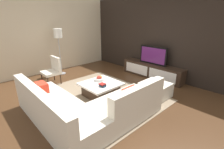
# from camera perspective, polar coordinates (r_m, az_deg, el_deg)

# --- Properties ---
(ground_plane) EXTENTS (14.00, 14.00, 0.00)m
(ground_plane) POSITION_cam_1_polar(r_m,az_deg,el_deg) (4.50, -4.00, -8.16)
(ground_plane) COLOR #4C301C
(feature_wall_back) EXTENTS (6.40, 0.12, 2.80)m
(feature_wall_back) POSITION_cam_1_polar(r_m,az_deg,el_deg) (6.09, 16.15, 12.27)
(feature_wall_back) COLOR black
(feature_wall_back) RESTS_ON ground
(side_wall_left) EXTENTS (0.12, 5.20, 2.80)m
(side_wall_left) POSITION_cam_1_polar(r_m,az_deg,el_deg) (6.90, -20.50, 12.57)
(side_wall_left) COLOR beige
(side_wall_left) RESTS_ON ground
(area_rug) EXTENTS (3.22, 2.76, 0.01)m
(area_rug) POSITION_cam_1_polar(r_m,az_deg,el_deg) (4.56, -4.81, -7.67)
(area_rug) COLOR gray
(area_rug) RESTS_ON ground
(media_console) EXTENTS (2.32, 0.45, 0.50)m
(media_console) POSITION_cam_1_polar(r_m,az_deg,el_deg) (6.08, 13.66, 1.33)
(media_console) COLOR #332319
(media_console) RESTS_ON ground
(television) EXTENTS (1.05, 0.06, 0.63)m
(television) POSITION_cam_1_polar(r_m,az_deg,el_deg) (5.93, 14.09, 6.51)
(television) COLOR black
(television) RESTS_ON media_console
(sectional_couch) EXTENTS (2.49, 2.38, 0.81)m
(sectional_couch) POSITION_cam_1_polar(r_m,az_deg,el_deg) (3.54, -9.73, -11.37)
(sectional_couch) COLOR silver
(sectional_couch) RESTS_ON ground
(coffee_table) EXTENTS (0.94, 0.97, 0.38)m
(coffee_table) POSITION_cam_1_polar(r_m,az_deg,el_deg) (4.53, -3.89, -5.08)
(coffee_table) COLOR #332319
(coffee_table) RESTS_ON ground
(accent_chair_near) EXTENTS (0.57, 0.50, 0.87)m
(accent_chair_near) POSITION_cam_1_polar(r_m,az_deg,el_deg) (5.64, -19.87, 1.90)
(accent_chair_near) COLOR #332319
(accent_chair_near) RESTS_ON ground
(floor_lamp) EXTENTS (0.30, 0.30, 1.69)m
(floor_lamp) POSITION_cam_1_polar(r_m,az_deg,el_deg) (6.35, -18.26, 12.39)
(floor_lamp) COLOR #A5A5AA
(floor_lamp) RESTS_ON ground
(ottoman) EXTENTS (0.70, 0.70, 0.40)m
(ottoman) POSITION_cam_1_polar(r_m,az_deg,el_deg) (4.64, 14.84, -5.16)
(ottoman) COLOR silver
(ottoman) RESTS_ON ground
(fruit_bowl) EXTENTS (0.28, 0.28, 0.14)m
(fruit_bowl) POSITION_cam_1_polar(r_m,az_deg,el_deg) (4.63, -4.42, -1.45)
(fruit_bowl) COLOR silver
(fruit_bowl) RESTS_ON coffee_table
(book_stack) EXTENTS (0.19, 0.14, 0.08)m
(book_stack) POSITION_cam_1_polar(r_m,az_deg,el_deg) (4.22, -3.36, -3.68)
(book_stack) COLOR #2D516B
(book_stack) RESTS_ON coffee_table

